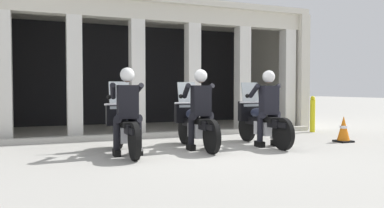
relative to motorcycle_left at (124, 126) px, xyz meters
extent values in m
plane|color=#A8A59E|center=(1.47, 2.83, -0.50)|extent=(80.00, 80.00, 0.00)
cube|color=black|center=(1.61, 6.17, 1.19)|extent=(8.64, 0.24, 3.39)
cube|color=beige|center=(1.61, 2.47, 2.67)|extent=(8.64, 0.36, 0.44)
cube|color=beige|center=(1.61, 4.25, 2.97)|extent=(8.64, 4.25, 0.16)
cube|color=beige|center=(5.83, 4.25, 1.19)|extent=(0.30, 4.25, 3.39)
cube|color=silver|center=(-2.21, 2.47, 0.97)|extent=(0.35, 0.36, 2.95)
cube|color=silver|center=(-0.68, 2.47, 0.97)|extent=(0.35, 0.36, 2.95)
cube|color=silver|center=(0.84, 2.47, 0.97)|extent=(0.35, 0.36, 2.95)
cube|color=silver|center=(2.37, 2.47, 0.97)|extent=(0.35, 0.36, 2.95)
cube|color=silver|center=(3.90, 2.47, 0.97)|extent=(0.35, 0.36, 2.95)
cube|color=silver|center=(5.43, 2.47, 0.97)|extent=(0.35, 0.36, 2.95)
cube|color=#B7B5AD|center=(1.61, 1.97, -0.44)|extent=(8.24, 0.24, 0.12)
cylinder|color=black|center=(0.00, 0.58, -0.18)|extent=(0.09, 0.64, 0.64)
cylinder|color=black|center=(0.00, -0.82, -0.18)|extent=(0.09, 0.64, 0.64)
cube|color=black|center=(0.00, 0.58, 0.03)|extent=(0.14, 0.44, 0.08)
cube|color=silver|center=(0.00, -0.17, -0.13)|extent=(0.28, 0.44, 0.28)
cube|color=black|center=(0.00, -0.12, 0.00)|extent=(0.18, 1.24, 0.16)
ellipsoid|color=#1E2338|center=(0.00, 0.10, 0.18)|extent=(0.26, 0.48, 0.22)
cube|color=black|center=(0.00, -0.30, 0.07)|extent=(0.24, 0.52, 0.10)
cube|color=black|center=(0.00, -0.76, 0.00)|extent=(0.16, 0.48, 0.10)
cylinder|color=silver|center=(0.00, 0.52, 0.06)|extent=(0.05, 0.24, 0.53)
cube|color=black|center=(0.00, 0.46, 0.20)|extent=(0.52, 0.16, 0.44)
sphere|color=silver|center=(0.00, 0.56, 0.22)|extent=(0.18, 0.18, 0.18)
cube|color=silver|center=(0.00, 0.44, 0.57)|extent=(0.40, 0.14, 0.54)
cylinder|color=silver|center=(0.00, 0.36, 0.40)|extent=(0.62, 0.04, 0.04)
cylinder|color=silver|center=(0.12, -0.52, -0.32)|extent=(0.07, 0.55, 0.07)
cube|color=black|center=(0.00, -0.32, 0.47)|extent=(0.36, 0.22, 0.60)
cube|color=black|center=(0.00, -0.20, 0.49)|extent=(0.05, 0.02, 0.32)
sphere|color=#936B51|center=(0.00, -0.30, 0.92)|extent=(0.21, 0.21, 0.21)
sphere|color=silver|center=(0.00, -0.30, 0.95)|extent=(0.26, 0.26, 0.26)
cylinder|color=black|center=(0.14, -0.30, 0.16)|extent=(0.26, 0.29, 0.17)
cylinder|color=black|center=(0.20, -0.30, -0.12)|extent=(0.12, 0.12, 0.53)
cube|color=black|center=(0.20, -0.29, -0.44)|extent=(0.11, 0.26, 0.12)
cylinder|color=black|center=(-0.14, -0.30, 0.16)|extent=(0.26, 0.29, 0.17)
cylinder|color=black|center=(-0.20, -0.30, -0.12)|extent=(0.12, 0.12, 0.53)
cube|color=black|center=(-0.20, -0.29, -0.44)|extent=(0.11, 0.26, 0.12)
cylinder|color=black|center=(0.22, -0.09, 0.66)|extent=(0.19, 0.48, 0.31)
sphere|color=black|center=(0.26, 0.12, 0.55)|extent=(0.09, 0.09, 0.09)
cylinder|color=black|center=(-0.22, -0.09, 0.66)|extent=(0.19, 0.48, 0.31)
sphere|color=black|center=(-0.26, 0.12, 0.55)|extent=(0.09, 0.09, 0.09)
cylinder|color=black|center=(1.47, 0.69, -0.18)|extent=(0.09, 0.64, 0.64)
cylinder|color=black|center=(1.47, -0.71, -0.18)|extent=(0.09, 0.64, 0.64)
cube|color=black|center=(1.47, 0.69, 0.03)|extent=(0.14, 0.44, 0.08)
cube|color=silver|center=(1.47, -0.06, -0.13)|extent=(0.28, 0.44, 0.28)
cube|color=black|center=(1.47, -0.01, 0.00)|extent=(0.18, 1.24, 0.16)
ellipsoid|color=#1E2338|center=(1.47, 0.21, 0.18)|extent=(0.26, 0.48, 0.22)
cube|color=black|center=(1.47, -0.19, 0.07)|extent=(0.24, 0.52, 0.10)
cube|color=black|center=(1.47, -0.65, 0.00)|extent=(0.16, 0.48, 0.10)
cylinder|color=silver|center=(1.47, 0.63, 0.06)|extent=(0.05, 0.24, 0.53)
cube|color=black|center=(1.47, 0.57, 0.20)|extent=(0.52, 0.16, 0.44)
sphere|color=silver|center=(1.47, 0.67, 0.22)|extent=(0.18, 0.18, 0.18)
cube|color=silver|center=(1.47, 0.55, 0.57)|extent=(0.40, 0.14, 0.54)
cylinder|color=silver|center=(1.47, 0.47, 0.40)|extent=(0.62, 0.04, 0.04)
cylinder|color=silver|center=(1.59, -0.41, -0.32)|extent=(0.07, 0.55, 0.07)
cube|color=black|center=(1.47, -0.21, 0.47)|extent=(0.36, 0.22, 0.60)
cube|color=black|center=(1.47, -0.09, 0.49)|extent=(0.05, 0.02, 0.32)
sphere|color=tan|center=(1.47, -0.19, 0.92)|extent=(0.21, 0.21, 0.21)
sphere|color=silver|center=(1.47, -0.19, 0.95)|extent=(0.26, 0.26, 0.26)
cylinder|color=black|center=(1.61, -0.19, 0.16)|extent=(0.26, 0.29, 0.17)
cylinder|color=black|center=(1.67, -0.19, -0.12)|extent=(0.12, 0.12, 0.53)
cube|color=black|center=(1.67, -0.18, -0.44)|extent=(0.11, 0.26, 0.12)
cylinder|color=black|center=(1.33, -0.19, 0.16)|extent=(0.26, 0.29, 0.17)
cylinder|color=black|center=(1.27, -0.19, -0.12)|extent=(0.12, 0.12, 0.53)
cube|color=black|center=(1.27, -0.18, -0.44)|extent=(0.11, 0.26, 0.12)
cylinder|color=black|center=(1.69, 0.02, 0.66)|extent=(0.19, 0.48, 0.31)
sphere|color=black|center=(1.73, 0.23, 0.55)|extent=(0.09, 0.09, 0.09)
cylinder|color=black|center=(1.25, 0.02, 0.66)|extent=(0.19, 0.48, 0.31)
sphere|color=black|center=(1.21, 0.23, 0.55)|extent=(0.09, 0.09, 0.09)
cylinder|color=black|center=(2.95, 0.56, -0.18)|extent=(0.09, 0.64, 0.64)
cylinder|color=black|center=(2.95, -0.84, -0.18)|extent=(0.09, 0.64, 0.64)
cube|color=black|center=(2.95, 0.56, 0.03)|extent=(0.14, 0.44, 0.08)
cube|color=silver|center=(2.95, -0.19, -0.13)|extent=(0.28, 0.44, 0.28)
cube|color=black|center=(2.95, -0.14, 0.00)|extent=(0.18, 1.24, 0.16)
ellipsoid|color=#1E2338|center=(2.95, 0.08, 0.18)|extent=(0.26, 0.48, 0.22)
cube|color=black|center=(2.95, -0.32, 0.07)|extent=(0.24, 0.52, 0.10)
cube|color=black|center=(2.95, -0.78, 0.00)|extent=(0.16, 0.48, 0.10)
cylinder|color=silver|center=(2.95, 0.50, 0.06)|extent=(0.05, 0.24, 0.53)
cube|color=black|center=(2.95, 0.44, 0.20)|extent=(0.52, 0.16, 0.44)
sphere|color=silver|center=(2.95, 0.54, 0.22)|extent=(0.18, 0.18, 0.18)
cube|color=silver|center=(2.95, 0.42, 0.57)|extent=(0.40, 0.14, 0.54)
cylinder|color=silver|center=(2.95, 0.34, 0.40)|extent=(0.62, 0.04, 0.04)
cylinder|color=silver|center=(3.07, -0.54, -0.32)|extent=(0.07, 0.55, 0.07)
cube|color=black|center=(2.95, -0.34, 0.47)|extent=(0.36, 0.22, 0.60)
cube|color=black|center=(2.95, -0.22, 0.49)|extent=(0.05, 0.02, 0.32)
sphere|color=tan|center=(2.95, -0.32, 0.92)|extent=(0.21, 0.21, 0.21)
sphere|color=silver|center=(2.95, -0.32, 0.95)|extent=(0.26, 0.26, 0.26)
cylinder|color=black|center=(3.09, -0.32, 0.16)|extent=(0.26, 0.29, 0.17)
cylinder|color=black|center=(3.15, -0.32, -0.12)|extent=(0.12, 0.12, 0.53)
cube|color=black|center=(3.15, -0.31, -0.44)|extent=(0.11, 0.26, 0.12)
cylinder|color=black|center=(2.81, -0.32, 0.16)|extent=(0.26, 0.29, 0.17)
cylinder|color=black|center=(2.75, -0.32, -0.12)|extent=(0.12, 0.12, 0.53)
cube|color=black|center=(2.75, -0.31, -0.44)|extent=(0.11, 0.26, 0.12)
cylinder|color=black|center=(3.17, -0.11, 0.66)|extent=(0.19, 0.48, 0.31)
sphere|color=black|center=(3.21, 0.10, 0.55)|extent=(0.09, 0.09, 0.09)
cylinder|color=black|center=(2.73, -0.11, 0.66)|extent=(0.19, 0.48, 0.31)
sphere|color=black|center=(2.69, 0.10, 0.55)|extent=(0.09, 0.09, 0.09)
cube|color=black|center=(4.90, -0.38, -0.48)|extent=(0.34, 0.34, 0.04)
cone|color=orange|center=(4.90, -0.38, -0.19)|extent=(0.28, 0.28, 0.55)
cylinder|color=white|center=(4.90, -0.38, -0.16)|extent=(0.17, 0.17, 0.06)
cylinder|color=yellow|center=(5.58, 1.50, -0.05)|extent=(0.14, 0.14, 0.90)
sphere|color=yellow|center=(5.58, 1.50, 0.44)|extent=(0.13, 0.13, 0.13)
camera|label=1|loc=(-1.46, -7.06, 0.70)|focal=35.65mm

